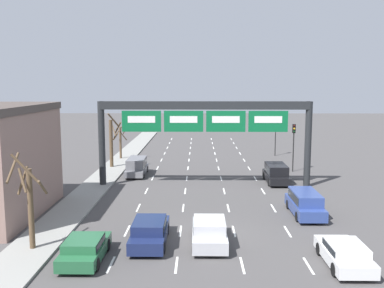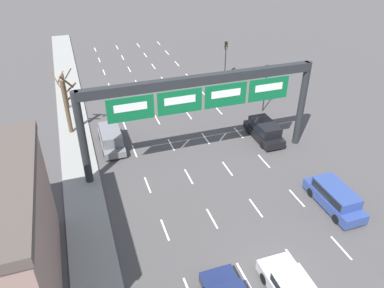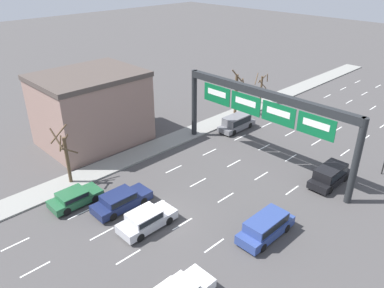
# 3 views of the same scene
# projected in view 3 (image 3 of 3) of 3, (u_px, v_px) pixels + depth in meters

# --- Properties ---
(ground_plane) EXTENTS (220.00, 220.00, 0.00)m
(ground_plane) POSITION_uv_depth(u_px,v_px,m) (158.00, 220.00, 28.87)
(ground_plane) COLOR #474444
(sidewalk_left) EXTENTS (2.80, 110.00, 0.15)m
(sidewalk_left) POSITION_uv_depth(u_px,v_px,m) (93.00, 173.00, 35.01)
(sidewalk_left) COLOR gray
(sidewalk_left) RESTS_ON ground_plane
(lane_dashes) EXTENTS (10.02, 67.00, 0.01)m
(lane_dashes) POSITION_uv_depth(u_px,v_px,m) (263.00, 161.00, 37.28)
(lane_dashes) COLOR white
(lane_dashes) RESTS_ON ground_plane
(sign_gantry) EXTENTS (18.68, 0.70, 7.53)m
(sign_gantry) POSITION_uv_depth(u_px,v_px,m) (263.00, 108.00, 34.20)
(sign_gantry) COLOR #232628
(sign_gantry) RESTS_ON ground_plane
(building_near) EXTENTS (8.49, 10.54, 7.63)m
(building_near) POSITION_uv_depth(u_px,v_px,m) (91.00, 108.00, 39.59)
(building_near) COLOR gray
(building_near) RESTS_ON ground_plane
(suv_black) EXTENTS (1.88, 4.67, 1.72)m
(suv_black) POSITION_uv_depth(u_px,v_px,m) (330.00, 174.00, 33.09)
(suv_black) COLOR black
(suv_black) RESTS_ON ground_plane
(car_silver) EXTENTS (1.94, 4.51, 1.49)m
(car_silver) POSITION_uv_depth(u_px,v_px,m) (146.00, 219.00, 27.72)
(car_silver) COLOR #B7B7BC
(car_silver) RESTS_ON ground_plane
(car_green) EXTENTS (1.93, 4.19, 1.26)m
(car_green) POSITION_uv_depth(u_px,v_px,m) (74.00, 197.00, 30.42)
(car_green) COLOR #235B38
(car_green) RESTS_ON ground_plane
(suv_grey) EXTENTS (1.85, 4.87, 1.72)m
(suv_grey) POSITION_uv_depth(u_px,v_px,m) (237.00, 122.00, 43.56)
(suv_grey) COLOR slate
(suv_grey) RESTS_ON ground_plane
(car_navy) EXTENTS (1.94, 4.88, 1.45)m
(car_navy) POSITION_uv_depth(u_px,v_px,m) (121.00, 200.00, 29.92)
(car_navy) COLOR #19234C
(car_navy) RESTS_ON ground_plane
(suv_blue) EXTENTS (1.85, 4.88, 1.66)m
(suv_blue) POSITION_uv_depth(u_px,v_px,m) (266.00, 226.00, 26.83)
(suv_blue) COLOR navy
(suv_blue) RESTS_ON ground_plane
(tree_bare_closest) EXTENTS (1.77, 1.75, 5.34)m
(tree_bare_closest) POSITION_uv_depth(u_px,v_px,m) (66.00, 155.00, 32.32)
(tree_bare_closest) COLOR brown
(tree_bare_closest) RESTS_ON sidewalk_left
(tree_bare_second) EXTENTS (2.08, 2.06, 4.33)m
(tree_bare_second) POSITION_uv_depth(u_px,v_px,m) (261.00, 87.00, 50.56)
(tree_bare_second) COLOR brown
(tree_bare_second) RESTS_ON sidewalk_left
(tree_bare_third) EXTENTS (1.41, 2.17, 5.86)m
(tree_bare_third) POSITION_uv_depth(u_px,v_px,m) (237.00, 92.00, 46.93)
(tree_bare_third) COLOR brown
(tree_bare_third) RESTS_ON sidewalk_left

